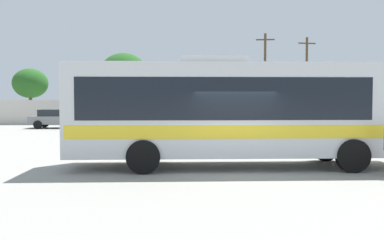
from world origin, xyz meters
The scene contains 11 objects.
ground_plane centered at (0.00, 10.00, 0.00)m, with size 300.00×300.00×0.00m, color gray.
perimeter_wall centered at (0.00, 24.60, 1.09)m, with size 80.00×0.30×2.17m, color beige.
coach_bus_silver_yellow centered at (0.11, 0.84, 1.95)m, with size 11.12×2.77×3.66m.
parked_car_leftmost_grey centered at (-11.06, 19.99, 0.77)m, with size 4.16×2.03×1.45m.
parked_car_second_dark_blue centered at (-4.56, 20.08, 0.81)m, with size 4.40×2.01×1.54m.
parked_car_third_black centered at (2.02, 20.67, 0.76)m, with size 4.15×2.18×1.43m.
parked_car_rightmost_silver centered at (8.58, 20.55, 0.81)m, with size 4.26×2.16×1.53m.
utility_pole_near centered at (11.27, 28.45, 4.38)m, with size 1.80×0.39×8.40m.
utility_pole_far centered at (6.92, 27.70, 4.50)m, with size 1.80×0.38×8.63m.
roadside_tree_left centered at (-16.50, 30.03, 3.84)m, with size 3.50×3.50×5.34m.
roadside_tree_midleft centered at (-7.01, 29.52, 4.83)m, with size 4.80×4.80×6.88m.
Camera 1 is at (-1.83, -13.09, 2.28)m, focal length 39.27 mm.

